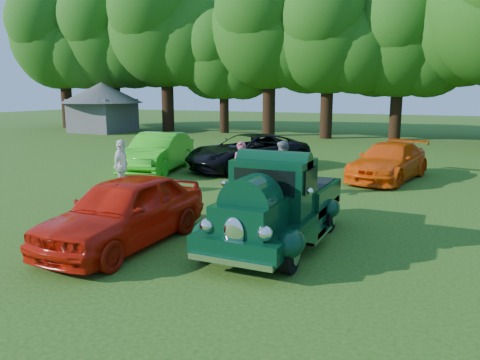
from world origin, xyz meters
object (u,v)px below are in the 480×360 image
at_px(back_car_orange, 389,162).
at_px(gazebo, 102,102).
at_px(back_car_black, 248,152).
at_px(spectator_white, 121,167).
at_px(back_car_lime, 158,152).
at_px(red_convertible, 125,211).
at_px(spectator_grey, 283,169).
at_px(hero_pickup, 277,206).
at_px(spectator_pink, 241,169).

relative_size(back_car_orange, gazebo, 0.73).
distance_m(back_car_black, back_car_orange, 5.61).
distance_m(back_car_black, spectator_white, 6.09).
distance_m(back_car_lime, spectator_white, 4.18).
relative_size(back_car_black, spectator_white, 3.12).
height_order(back_car_lime, spectator_white, spectator_white).
bearing_deg(red_convertible, spectator_grey, 76.21).
height_order(hero_pickup, red_convertible, hero_pickup).
height_order(hero_pickup, spectator_grey, hero_pickup).
distance_m(back_car_orange, spectator_grey, 4.95).
bearing_deg(back_car_orange, back_car_black, -166.18).
relative_size(red_convertible, spectator_pink, 2.56).
xyz_separation_m(hero_pickup, spectator_pink, (-2.61, 3.86, 0.05)).
xyz_separation_m(hero_pickup, back_car_lime, (-7.57, 6.54, -0.02)).
relative_size(red_convertible, back_car_lime, 0.92).
bearing_deg(gazebo, red_convertible, -48.40).
bearing_deg(gazebo, back_car_lime, -43.15).
bearing_deg(spectator_pink, spectator_white, -161.01).
xyz_separation_m(back_car_black, spectator_pink, (1.77, -4.51, 0.11)).
height_order(back_car_lime, spectator_grey, spectator_grey).
xyz_separation_m(spectator_pink, gazebo, (-19.64, 16.44, 1.55)).
bearing_deg(spectator_pink, back_car_orange, 50.27).
bearing_deg(back_car_lime, spectator_white, -85.04).
xyz_separation_m(back_car_black, spectator_grey, (2.95, -3.99, 0.11)).
height_order(back_car_black, gazebo, gazebo).
bearing_deg(spectator_white, back_car_black, -36.42).
xyz_separation_m(spectator_grey, spectator_white, (-4.81, -1.82, 0.00)).
height_order(back_car_black, spectator_pink, spectator_pink).
height_order(red_convertible, back_car_orange, red_convertible).
height_order(spectator_grey, gazebo, gazebo).
bearing_deg(back_car_lime, hero_pickup, -54.38).
bearing_deg(spectator_white, back_car_lime, -0.12).
height_order(back_car_black, spectator_grey, spectator_grey).
relative_size(spectator_grey, spectator_white, 1.00).
relative_size(red_convertible, spectator_white, 2.53).
xyz_separation_m(spectator_pink, spectator_grey, (1.18, 0.53, 0.01)).
xyz_separation_m(back_car_black, back_car_orange, (5.60, 0.19, -0.07)).
bearing_deg(back_car_black, spectator_pink, -40.28).
bearing_deg(hero_pickup, gazebo, 137.63).
bearing_deg(back_car_lime, back_car_orange, -0.57).
xyz_separation_m(red_convertible, spectator_white, (-3.36, 4.09, 0.12)).
relative_size(back_car_lime, back_car_orange, 1.02).
height_order(back_car_black, spectator_white, spectator_white).
height_order(hero_pickup, spectator_white, hero_pickup).
bearing_deg(back_car_black, red_convertible, -53.05).
relative_size(hero_pickup, gazebo, 0.74).
bearing_deg(spectator_grey, spectator_pink, -118.98).
relative_size(hero_pickup, back_car_lime, 1.00).
bearing_deg(spectator_white, back_car_orange, -69.88).
bearing_deg(spectator_pink, gazebo, 139.51).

